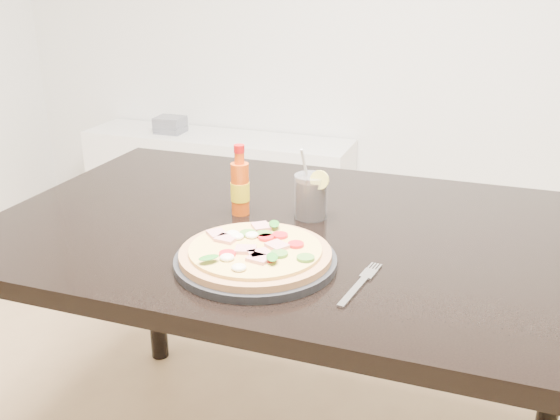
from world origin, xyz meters
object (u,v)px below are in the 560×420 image
(media_console, at_px, (218,182))
(hot_sauce_bottle, at_px, (240,187))
(cola_cup, at_px, (311,197))
(fork, at_px, (361,283))
(pizza, at_px, (255,252))
(plate, at_px, (256,261))
(dining_table, at_px, (297,258))

(media_console, bearing_deg, hot_sauce_bottle, -62.50)
(cola_cup, xyz_separation_m, fork, (0.19, -0.29, -0.05))
(pizza, distance_m, hot_sauce_bottle, 0.28)
(plate, bearing_deg, cola_cup, 84.43)
(plate, height_order, cola_cup, cola_cup)
(cola_cup, bearing_deg, plate, -95.57)
(hot_sauce_bottle, distance_m, media_console, 1.83)
(pizza, relative_size, hot_sauce_bottle, 1.77)
(pizza, relative_size, fork, 1.59)
(pizza, distance_m, media_console, 2.08)
(pizza, xyz_separation_m, hot_sauce_bottle, (-0.14, 0.24, 0.04))
(dining_table, height_order, cola_cup, cola_cup)
(media_console, bearing_deg, plate, -62.26)
(hot_sauce_bottle, bearing_deg, plate, -60.82)
(dining_table, distance_m, fork, 0.32)
(plate, distance_m, fork, 0.22)
(media_console, bearing_deg, fork, -57.28)
(plate, bearing_deg, pizza, 149.75)
(pizza, relative_size, cola_cup, 1.73)
(dining_table, distance_m, media_console, 1.88)
(fork, distance_m, media_console, 2.19)
(pizza, distance_m, cola_cup, 0.28)
(plate, relative_size, pizza, 1.07)
(cola_cup, bearing_deg, hot_sauce_bottle, -167.37)
(cola_cup, height_order, fork, cola_cup)
(plate, relative_size, hot_sauce_bottle, 1.90)
(fork, bearing_deg, pizza, -174.68)
(cola_cup, bearing_deg, dining_table, -102.98)
(cola_cup, bearing_deg, media_console, 122.70)
(dining_table, bearing_deg, media_console, 121.39)
(fork, height_order, media_console, fork)
(plate, distance_m, hot_sauce_bottle, 0.29)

